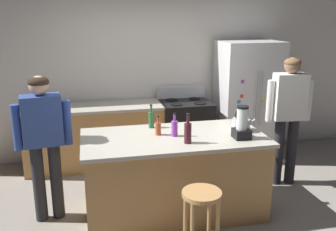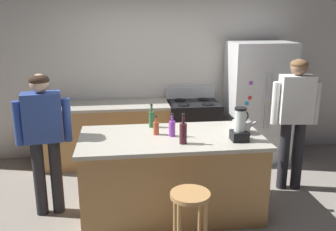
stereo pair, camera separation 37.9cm
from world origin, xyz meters
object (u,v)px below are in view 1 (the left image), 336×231
(person_by_island_left, at_px, (43,135))
(bottle_olive_oil, at_px, (151,119))
(blender_appliance, at_px, (242,125))
(bottle_wine, at_px, (188,132))
(person_by_sink_right, at_px, (288,109))
(bar_stool, at_px, (201,207))
(stove_range, at_px, (185,130))
(bottle_cooking_sauce, at_px, (158,128))
(bottle_soda, at_px, (175,128))
(kitchen_island, at_px, (174,174))
(refrigerator, at_px, (247,100))
(tea_kettle, at_px, (241,124))

(person_by_island_left, distance_m, bottle_olive_oil, 1.20)
(blender_appliance, distance_m, bottle_wine, 0.60)
(person_by_sink_right, xyz_separation_m, bar_stool, (-1.54, -1.27, -0.50))
(stove_range, height_order, bottle_olive_oil, bottle_olive_oil)
(bar_stool, height_order, bottle_cooking_sauce, bottle_cooking_sauce)
(stove_range, bearing_deg, bottle_cooking_sauce, -115.67)
(bottle_olive_oil, bearing_deg, stove_range, 58.20)
(stove_range, relative_size, blender_appliance, 3.08)
(stove_range, relative_size, bottle_soda, 4.25)
(kitchen_island, height_order, bottle_olive_oil, bottle_olive_oil)
(refrigerator, height_order, person_by_sink_right, refrigerator)
(kitchen_island, height_order, refrigerator, refrigerator)
(kitchen_island, distance_m, bottle_wine, 0.63)
(person_by_sink_right, height_order, bottle_soda, person_by_sink_right)
(refrigerator, bearing_deg, bottle_wine, -129.35)
(person_by_sink_right, relative_size, bottle_olive_oil, 6.06)
(stove_range, distance_m, bottle_olive_oil, 1.47)
(kitchen_island, relative_size, tea_kettle, 7.22)
(refrigerator, xyz_separation_m, bar_stool, (-1.47, -2.36, -0.38))
(person_by_sink_right, height_order, bottle_olive_oil, person_by_sink_right)
(kitchen_island, bearing_deg, refrigerator, 44.62)
(bottle_soda, bearing_deg, kitchen_island, 150.44)
(person_by_island_left, distance_m, tea_kettle, 2.16)
(kitchen_island, bearing_deg, bottle_olive_oil, 117.23)
(kitchen_island, relative_size, bottle_soda, 7.77)
(stove_range, xyz_separation_m, bottle_wine, (-0.45, -1.77, 0.56))
(refrigerator, xyz_separation_m, tea_kettle, (-0.73, -1.47, 0.09))
(refrigerator, relative_size, person_by_island_left, 1.12)
(bottle_wine, xyz_separation_m, tea_kettle, (0.70, 0.27, -0.04))
(person_by_island_left, relative_size, person_by_sink_right, 0.95)
(person_by_sink_right, relative_size, bottle_soda, 6.54)
(refrigerator, distance_m, person_by_sink_right, 1.10)
(stove_range, xyz_separation_m, tea_kettle, (0.25, -1.50, 0.52))
(person_by_sink_right, bearing_deg, bottle_wine, -156.42)
(kitchen_island, xyz_separation_m, person_by_island_left, (-1.37, 0.15, 0.51))
(bar_stool, relative_size, bottle_soda, 2.60)
(blender_appliance, bearing_deg, kitchen_island, 162.06)
(blender_appliance, distance_m, bottle_soda, 0.72)
(blender_appliance, height_order, tea_kettle, blender_appliance)
(bottle_olive_oil, height_order, tea_kettle, bottle_olive_oil)
(bottle_olive_oil, bearing_deg, kitchen_island, -62.77)
(person_by_island_left, relative_size, bottle_cooking_sauce, 7.38)
(bottle_cooking_sauce, distance_m, tea_kettle, 0.95)
(person_by_sink_right, bearing_deg, tea_kettle, -154.43)
(refrigerator, distance_m, tea_kettle, 1.65)
(refrigerator, bearing_deg, bottle_cooking_sauce, -139.74)
(kitchen_island, relative_size, bar_stool, 2.99)
(refrigerator, relative_size, tea_kettle, 6.51)
(bar_stool, distance_m, tea_kettle, 1.24)
(person_by_sink_right, height_order, bottle_wine, person_by_sink_right)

